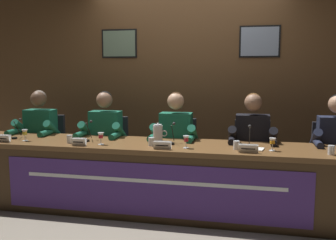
{
  "coord_description": "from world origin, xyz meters",
  "views": [
    {
      "loc": [
        0.81,
        -3.78,
        1.49
      ],
      "look_at": [
        0.0,
        0.0,
        0.97
      ],
      "focal_mm": 40.76,
      "sensor_mm": 36.0,
      "label": 1
    }
  ],
  "objects_px": {
    "chair_left": "(110,155)",
    "water_cup_left": "(70,139)",
    "nameplate_center": "(162,145)",
    "water_cup_center": "(151,142)",
    "chair_right": "(251,162)",
    "juice_glass_right": "(272,142)",
    "juice_glass_center": "(186,140)",
    "water_cup_far_right": "(331,151)",
    "microphone_center": "(172,137)",
    "chair_far_right": "(331,166)",
    "nameplate_far_left": "(3,138)",
    "water_cup_right": "(236,146)",
    "microphone_far_left": "(16,132)",
    "juice_glass_far_left": "(25,133)",
    "panelist_center": "(175,138)",
    "water_pitcher_central": "(158,134)",
    "panelist_left": "(103,136)",
    "microphone_left": "(88,134)",
    "nameplate_left": "(79,142)",
    "panelist_right": "(252,141)",
    "nameplate_right": "(248,148)",
    "conference_table": "(165,167)",
    "chair_center": "(178,158)",
    "chair_far_left": "(47,152)",
    "document_stack_right": "(252,149)",
    "juice_glass_left": "(101,136)"
  },
  "relations": [
    {
      "from": "microphone_left",
      "to": "water_cup_far_right",
      "type": "height_order",
      "value": "microphone_left"
    },
    {
      "from": "conference_table",
      "to": "nameplate_far_left",
      "type": "height_order",
      "value": "nameplate_far_left"
    },
    {
      "from": "microphone_left",
      "to": "nameplate_center",
      "type": "distance_m",
      "value": 0.91
    },
    {
      "from": "chair_far_right",
      "to": "water_cup_far_right",
      "type": "bearing_deg",
      "value": -102.21
    },
    {
      "from": "nameplate_left",
      "to": "nameplate_center",
      "type": "relative_size",
      "value": 0.86
    },
    {
      "from": "microphone_center",
      "to": "chair_far_right",
      "type": "bearing_deg",
      "value": 17.94
    },
    {
      "from": "panelist_center",
      "to": "chair_center",
      "type": "bearing_deg",
      "value": 90.0
    },
    {
      "from": "juice_glass_far_left",
      "to": "juice_glass_right",
      "type": "xyz_separation_m",
      "value": [
        2.58,
        0.04,
        0.0
      ]
    },
    {
      "from": "water_cup_far_right",
      "to": "panelist_right",
      "type": "bearing_deg",
      "value": 142.55
    },
    {
      "from": "juice_glass_left",
      "to": "water_cup_left",
      "type": "distance_m",
      "value": 0.35
    },
    {
      "from": "chair_left",
      "to": "water_cup_left",
      "type": "height_order",
      "value": "chair_left"
    },
    {
      "from": "juice_glass_center",
      "to": "water_cup_far_right",
      "type": "xyz_separation_m",
      "value": [
        1.33,
        -0.01,
        -0.05
      ]
    },
    {
      "from": "juice_glass_center",
      "to": "microphone_center",
      "type": "relative_size",
      "value": 0.57
    },
    {
      "from": "water_cup_left",
      "to": "nameplate_center",
      "type": "distance_m",
      "value": 1.02
    },
    {
      "from": "water_cup_left",
      "to": "juice_glass_center",
      "type": "height_order",
      "value": "juice_glass_center"
    },
    {
      "from": "microphone_center",
      "to": "water_pitcher_central",
      "type": "xyz_separation_m",
      "value": [
        -0.16,
        0.04,
        0.02
      ]
    },
    {
      "from": "chair_far_left",
      "to": "water_pitcher_central",
      "type": "xyz_separation_m",
      "value": [
        1.58,
        -0.49,
        0.37
      ]
    },
    {
      "from": "nameplate_left",
      "to": "juice_glass_center",
      "type": "distance_m",
      "value": 1.08
    },
    {
      "from": "microphone_center",
      "to": "water_cup_right",
      "type": "distance_m",
      "value": 0.67
    },
    {
      "from": "nameplate_right",
      "to": "juice_glass_right",
      "type": "xyz_separation_m",
      "value": [
        0.22,
        0.13,
        0.05
      ]
    },
    {
      "from": "nameplate_left",
      "to": "water_cup_right",
      "type": "xyz_separation_m",
      "value": [
        1.56,
        0.15,
        -0.0
      ]
    },
    {
      "from": "chair_far_left",
      "to": "water_pitcher_central",
      "type": "bearing_deg",
      "value": -17.33
    },
    {
      "from": "microphone_far_left",
      "to": "juice_glass_right",
      "type": "height_order",
      "value": "microphone_far_left"
    },
    {
      "from": "chair_far_left",
      "to": "water_cup_left",
      "type": "distance_m",
      "value": 1.05
    },
    {
      "from": "nameplate_left",
      "to": "water_cup_far_right",
      "type": "bearing_deg",
      "value": 2.37
    },
    {
      "from": "chair_right",
      "to": "juice_glass_right",
      "type": "distance_m",
      "value": 0.79
    },
    {
      "from": "chair_right",
      "to": "juice_glass_right",
      "type": "height_order",
      "value": "chair_right"
    },
    {
      "from": "chair_left",
      "to": "nameplate_center",
      "type": "height_order",
      "value": "chair_left"
    },
    {
      "from": "nameplate_far_left",
      "to": "water_pitcher_central",
      "type": "bearing_deg",
      "value": 11.34
    },
    {
      "from": "chair_far_right",
      "to": "document_stack_right",
      "type": "bearing_deg",
      "value": -142.92
    },
    {
      "from": "water_cup_right",
      "to": "chair_far_right",
      "type": "distance_m",
      "value": 1.25
    },
    {
      "from": "conference_table",
      "to": "chair_center",
      "type": "distance_m",
      "value": 0.67
    },
    {
      "from": "chair_left",
      "to": "water_cup_right",
      "type": "height_order",
      "value": "chair_left"
    },
    {
      "from": "chair_left",
      "to": "water_cup_left",
      "type": "distance_m",
      "value": 0.8
    },
    {
      "from": "nameplate_center",
      "to": "water_cup_center",
      "type": "relative_size",
      "value": 2.07
    },
    {
      "from": "nameplate_far_left",
      "to": "juice_glass_right",
      "type": "relative_size",
      "value": 1.41
    },
    {
      "from": "panelist_left",
      "to": "chair_far_right",
      "type": "height_order",
      "value": "panelist_left"
    },
    {
      "from": "nameplate_center",
      "to": "microphone_center",
      "type": "xyz_separation_m",
      "value": [
        0.05,
        0.28,
        0.03
      ]
    },
    {
      "from": "microphone_center",
      "to": "panelist_right",
      "type": "xyz_separation_m",
      "value": [
        0.81,
        0.34,
        -0.08
      ]
    },
    {
      "from": "panelist_center",
      "to": "water_pitcher_central",
      "type": "relative_size",
      "value": 5.88
    },
    {
      "from": "microphone_center",
      "to": "water_cup_far_right",
      "type": "height_order",
      "value": "microphone_center"
    },
    {
      "from": "water_cup_left",
      "to": "chair_center",
      "type": "relative_size",
      "value": 0.09
    },
    {
      "from": "juice_glass_right",
      "to": "microphone_left",
      "type": "bearing_deg",
      "value": 176.78
    },
    {
      "from": "conference_table",
      "to": "chair_center",
      "type": "relative_size",
      "value": 5.03
    },
    {
      "from": "chair_far_right",
      "to": "nameplate_far_left",
      "type": "bearing_deg",
      "value": -166.62
    },
    {
      "from": "microphone_far_left",
      "to": "microphone_left",
      "type": "distance_m",
      "value": 0.85
    },
    {
      "from": "juice_glass_far_left",
      "to": "panelist_center",
      "type": "xyz_separation_m",
      "value": [
        1.54,
        0.51,
        -0.09
      ]
    },
    {
      "from": "juice_glass_far_left",
      "to": "panelist_right",
      "type": "relative_size",
      "value": 0.1
    },
    {
      "from": "water_cup_left",
      "to": "chair_right",
      "type": "relative_size",
      "value": 0.09
    },
    {
      "from": "nameplate_right",
      "to": "nameplate_far_left",
      "type": "bearing_deg",
      "value": -179.69
    }
  ]
}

